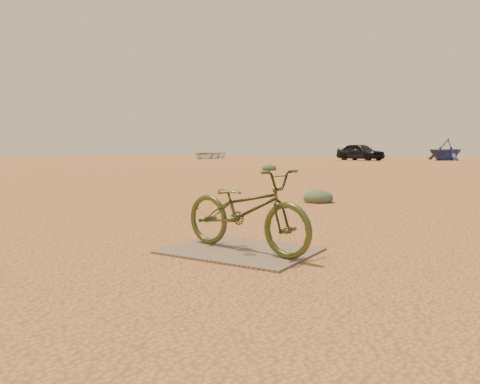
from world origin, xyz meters
The scene contains 8 objects.
ground centered at (0.00, 0.00, 0.00)m, with size 120.00×120.00×0.00m, color #D2814A.
plywood_board centered at (0.46, -0.16, 0.01)m, with size 1.40×1.06×0.02m, color #7F6D56.
bicycle centered at (0.53, -0.18, 0.42)m, with size 0.53×1.53×0.80m, color #404B21.
car centered at (-10.18, 37.96, 0.77)m, with size 1.81×4.50×1.53m, color black.
boat_near_left centered at (-26.06, 36.47, 0.52)m, with size 3.59×5.02×1.04m, color silver.
boat_far_left centered at (-3.51, 41.40, 0.99)m, with size 3.24×3.75×1.97m, color navy.
kale_a centered at (-0.54, 4.31, 0.00)m, with size 0.57×0.57×0.31m, color #4F6747.
kale_c centered at (-7.71, 15.77, 0.00)m, with size 0.70×0.70×0.38m, color #4F6747.
Camera 1 is at (2.85, -4.04, 1.01)m, focal length 35.00 mm.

